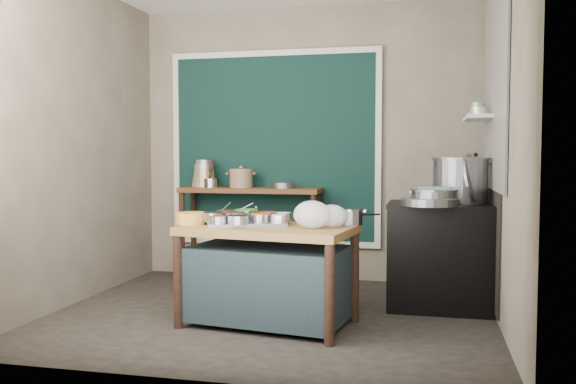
% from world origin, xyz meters
% --- Properties ---
extents(floor, '(3.50, 3.00, 0.02)m').
position_xyz_m(floor, '(0.00, 0.00, -0.01)').
color(floor, '#2E2923').
rests_on(floor, ground).
extents(back_wall, '(3.50, 0.02, 2.80)m').
position_xyz_m(back_wall, '(0.00, 1.51, 1.40)').
color(back_wall, gray).
rests_on(back_wall, floor).
extents(left_wall, '(0.02, 3.00, 2.80)m').
position_xyz_m(left_wall, '(-1.76, 0.00, 1.40)').
color(left_wall, gray).
rests_on(left_wall, floor).
extents(right_wall, '(0.02, 3.00, 2.80)m').
position_xyz_m(right_wall, '(1.76, 0.00, 1.40)').
color(right_wall, gray).
rests_on(right_wall, floor).
extents(curtain_panel, '(2.10, 0.02, 1.90)m').
position_xyz_m(curtain_panel, '(-0.35, 1.47, 1.35)').
color(curtain_panel, black).
rests_on(curtain_panel, back_wall).
extents(curtain_frame, '(2.22, 0.03, 2.02)m').
position_xyz_m(curtain_frame, '(-0.35, 1.46, 1.35)').
color(curtain_frame, beige).
rests_on(curtain_frame, back_wall).
extents(tile_panel, '(0.02, 1.70, 1.70)m').
position_xyz_m(tile_panel, '(1.74, 0.55, 1.85)').
color(tile_panel, '#B2B2AA').
rests_on(tile_panel, right_wall).
extents(soot_patch, '(0.01, 1.30, 1.30)m').
position_xyz_m(soot_patch, '(1.74, 0.65, 0.70)').
color(soot_patch, black).
rests_on(soot_patch, right_wall).
extents(wall_shelf, '(0.22, 0.70, 0.03)m').
position_xyz_m(wall_shelf, '(1.63, 0.85, 1.60)').
color(wall_shelf, beige).
rests_on(wall_shelf, right_wall).
extents(prep_table, '(1.34, 0.90, 0.75)m').
position_xyz_m(prep_table, '(0.05, -0.30, 0.38)').
color(prep_table, brown).
rests_on(prep_table, floor).
extents(back_counter, '(1.45, 0.40, 0.95)m').
position_xyz_m(back_counter, '(-0.55, 1.28, 0.47)').
color(back_counter, '#533317').
rests_on(back_counter, floor).
extents(stove_block, '(0.90, 0.68, 0.85)m').
position_xyz_m(stove_block, '(1.35, 0.55, 0.42)').
color(stove_block, black).
rests_on(stove_block, floor).
extents(stove_top, '(0.92, 0.69, 0.03)m').
position_xyz_m(stove_top, '(1.35, 0.55, 0.86)').
color(stove_top, black).
rests_on(stove_top, stove_block).
extents(condiment_tray, '(0.70, 0.61, 0.03)m').
position_xyz_m(condiment_tray, '(-0.14, -0.25, 0.76)').
color(condiment_tray, gray).
rests_on(condiment_tray, prep_table).
extents(condiment_bowls, '(0.66, 0.53, 0.08)m').
position_xyz_m(condiment_bowls, '(-0.16, -0.23, 0.81)').
color(condiment_bowls, gray).
rests_on(condiment_bowls, condiment_tray).
extents(yellow_basin, '(0.27, 0.27, 0.09)m').
position_xyz_m(yellow_basin, '(-0.56, -0.30, 0.79)').
color(yellow_basin, '#B78924').
rests_on(yellow_basin, prep_table).
extents(saucepan, '(0.29, 0.29, 0.12)m').
position_xyz_m(saucepan, '(0.63, -0.05, 0.81)').
color(saucepan, gray).
rests_on(saucepan, prep_table).
extents(plastic_bag_a, '(0.28, 0.24, 0.20)m').
position_xyz_m(plastic_bag_a, '(0.40, -0.38, 0.85)').
color(plastic_bag_a, white).
rests_on(plastic_bag_a, prep_table).
extents(plastic_bag_b, '(0.25, 0.22, 0.17)m').
position_xyz_m(plastic_bag_b, '(0.53, -0.27, 0.83)').
color(plastic_bag_b, white).
rests_on(plastic_bag_b, prep_table).
extents(bowl_stack, '(0.25, 0.25, 0.28)m').
position_xyz_m(bowl_stack, '(-1.06, 1.32, 1.07)').
color(bowl_stack, tan).
rests_on(bowl_stack, back_counter).
extents(utensil_cup, '(0.20, 0.20, 0.09)m').
position_xyz_m(utensil_cup, '(-0.95, 1.23, 1.00)').
color(utensil_cup, gray).
rests_on(utensil_cup, back_counter).
extents(ceramic_crock, '(0.30, 0.30, 0.17)m').
position_xyz_m(ceramic_crock, '(-0.64, 1.26, 1.04)').
color(ceramic_crock, olive).
rests_on(ceramic_crock, back_counter).
extents(wide_bowl, '(0.27, 0.27, 0.06)m').
position_xyz_m(wide_bowl, '(-0.19, 1.22, 0.98)').
color(wide_bowl, gray).
rests_on(wide_bowl, back_counter).
extents(stock_pot, '(0.61, 0.61, 0.38)m').
position_xyz_m(stock_pot, '(1.48, 0.63, 1.07)').
color(stock_pot, gray).
rests_on(stock_pot, stove_top).
extents(pot_lid, '(0.24, 0.43, 0.42)m').
position_xyz_m(pot_lid, '(1.57, 0.52, 1.09)').
color(pot_lid, gray).
rests_on(pot_lid, stove_top).
extents(steamer, '(0.51, 0.51, 0.13)m').
position_xyz_m(steamer, '(1.26, 0.38, 0.94)').
color(steamer, gray).
rests_on(steamer, stove_top).
extents(green_cloth, '(0.25, 0.21, 0.02)m').
position_xyz_m(green_cloth, '(1.26, 0.38, 1.01)').
color(green_cloth, '#5FA08A').
rests_on(green_cloth, steamer).
extents(shallow_pan, '(0.50, 0.50, 0.06)m').
position_xyz_m(shallow_pan, '(1.23, 0.27, 0.91)').
color(shallow_pan, gray).
rests_on(shallow_pan, stove_top).
extents(shelf_bowl_stack, '(0.14, 0.14, 0.11)m').
position_xyz_m(shelf_bowl_stack, '(1.63, 0.79, 1.67)').
color(shelf_bowl_stack, silver).
rests_on(shelf_bowl_stack, wall_shelf).
extents(shelf_bowl_green, '(0.19, 0.19, 0.05)m').
position_xyz_m(shelf_bowl_green, '(1.63, 0.99, 1.64)').
color(shelf_bowl_green, gray).
rests_on(shelf_bowl_green, wall_shelf).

